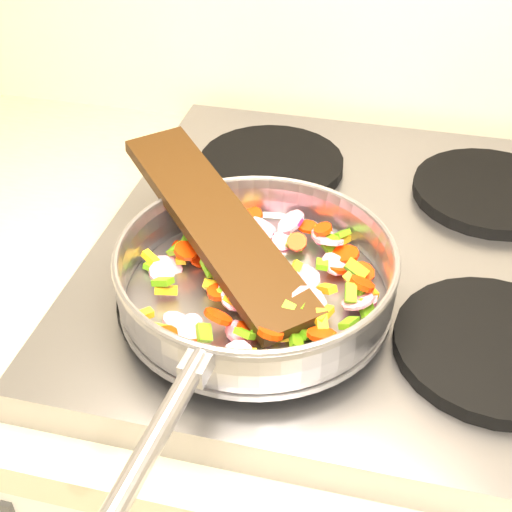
# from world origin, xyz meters

# --- Properties ---
(cooktop) EXTENTS (0.60, 0.60, 0.04)m
(cooktop) POSITION_xyz_m (-0.70, 1.67, 0.92)
(cooktop) COLOR #939399
(cooktop) RESTS_ON counter_top
(grate_fl) EXTENTS (0.19, 0.19, 0.02)m
(grate_fl) POSITION_xyz_m (-0.84, 1.52, 0.95)
(grate_fl) COLOR black
(grate_fl) RESTS_ON cooktop
(grate_fr) EXTENTS (0.19, 0.19, 0.02)m
(grate_fr) POSITION_xyz_m (-0.56, 1.52, 0.95)
(grate_fr) COLOR black
(grate_fr) RESTS_ON cooktop
(grate_bl) EXTENTS (0.19, 0.19, 0.02)m
(grate_bl) POSITION_xyz_m (-0.84, 1.81, 0.95)
(grate_bl) COLOR black
(grate_bl) RESTS_ON cooktop
(grate_br) EXTENTS (0.19, 0.19, 0.02)m
(grate_br) POSITION_xyz_m (-0.56, 1.81, 0.95)
(grate_br) COLOR black
(grate_br) RESTS_ON cooktop
(saute_pan) EXTENTS (0.32, 0.48, 0.06)m
(saute_pan) POSITION_xyz_m (-0.79, 1.53, 0.99)
(saute_pan) COLOR #9E9EA5
(saute_pan) RESTS_ON grate_fl
(vegetable_heap) EXTENTS (0.25, 0.26, 0.05)m
(vegetable_heap) POSITION_xyz_m (-0.79, 1.53, 0.98)
(vegetable_heap) COLOR #D91551
(vegetable_heap) RESTS_ON saute_pan
(wooden_spatula) EXTENTS (0.26, 0.26, 0.07)m
(wooden_spatula) POSITION_xyz_m (-0.85, 1.58, 1.01)
(wooden_spatula) COLOR black
(wooden_spatula) RESTS_ON saute_pan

